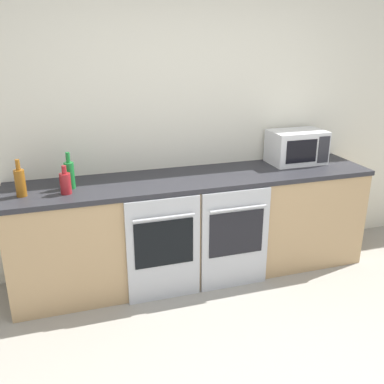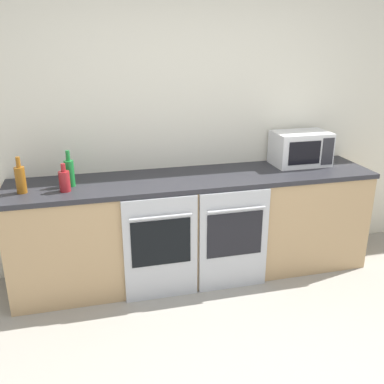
{
  "view_description": "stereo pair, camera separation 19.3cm",
  "coord_description": "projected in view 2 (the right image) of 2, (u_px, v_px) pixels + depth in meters",
  "views": [
    {
      "loc": [
        -1.05,
        -1.56,
        1.98
      ],
      "look_at": [
        -0.03,
        1.67,
        0.77
      ],
      "focal_mm": 40.0,
      "sensor_mm": 36.0,
      "label": 1
    },
    {
      "loc": [
        -0.86,
        -1.61,
        1.98
      ],
      "look_at": [
        -0.03,
        1.67,
        0.77
      ],
      "focal_mm": 40.0,
      "sensor_mm": 36.0,
      "label": 2
    }
  ],
  "objects": [
    {
      "name": "oven_right",
      "position": [
        234.0,
        241.0,
        3.47
      ],
      "size": [
        0.58,
        0.06,
        0.86
      ],
      "color": "#B7BABF",
      "rests_on": "ground_plane"
    },
    {
      "name": "counter_back",
      "position": [
        196.0,
        226.0,
        3.71
      ],
      "size": [
        3.06,
        0.65,
        0.9
      ],
      "color": "tan",
      "rests_on": "ground_plane"
    },
    {
      "name": "oven_left",
      "position": [
        161.0,
        249.0,
        3.33
      ],
      "size": [
        0.58,
        0.06,
        0.86
      ],
      "color": "#B7BABF",
      "rests_on": "ground_plane"
    },
    {
      "name": "bottle_green",
      "position": [
        69.0,
        172.0,
        3.29
      ],
      "size": [
        0.07,
        0.07,
        0.28
      ],
      "color": "#19722D",
      "rests_on": "counter_back"
    },
    {
      "name": "wall_back",
      "position": [
        186.0,
        122.0,
        3.73
      ],
      "size": [
        10.0,
        0.06,
        2.6
      ],
      "color": "silver",
      "rests_on": "ground_plane"
    },
    {
      "name": "bottle_red",
      "position": [
        65.0,
        180.0,
        3.19
      ],
      "size": [
        0.08,
        0.08,
        0.21
      ],
      "color": "maroon",
      "rests_on": "counter_back"
    },
    {
      "name": "bottle_amber",
      "position": [
        20.0,
        179.0,
        3.14
      ],
      "size": [
        0.08,
        0.08,
        0.28
      ],
      "color": "#8C5114",
      "rests_on": "counter_back"
    },
    {
      "name": "microwave",
      "position": [
        300.0,
        148.0,
        3.85
      ],
      "size": [
        0.5,
        0.33,
        0.3
      ],
      "color": "silver",
      "rests_on": "counter_back"
    }
  ]
}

